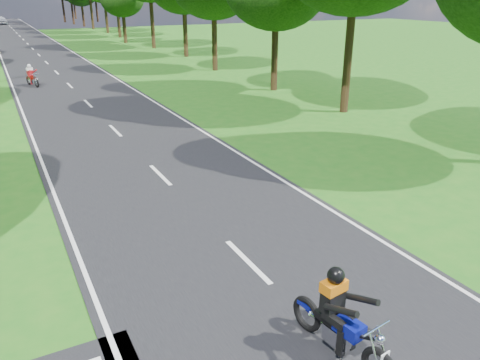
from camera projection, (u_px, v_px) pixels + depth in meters
ground at (298, 312)px, 8.77m from camera, size 160.00×160.00×0.00m
main_road at (33, 49)px, 49.85m from camera, size 7.00×140.00×0.02m
road_markings at (33, 51)px, 48.25m from camera, size 7.40×140.00×0.01m
rider_near_blue at (343, 315)px, 7.43m from camera, size 0.89×1.95×1.57m
rider_far_red at (32, 75)px, 29.69m from camera, size 0.96×1.72×1.37m
distant_car at (1, 20)px, 87.84m from camera, size 2.23×4.63×1.52m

